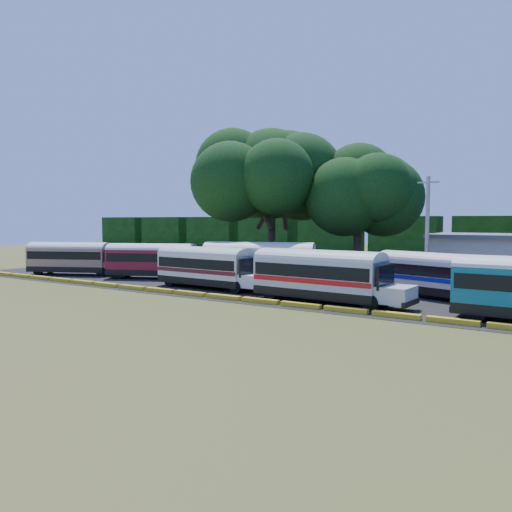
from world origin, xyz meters
The scene contains 13 objects.
ground centered at (0.00, 0.00, 0.00)m, with size 160.00×160.00×0.00m, color #3D4C19.
asphalt_strip centered at (1.00, 12.00, 0.01)m, with size 64.00×24.00×0.02m, color black.
curb centered at (0.00, 1.00, 0.15)m, with size 53.70×0.45×0.30m.
treeline_backdrop centered at (0.00, 48.00, 3.00)m, with size 130.00×4.00×6.00m.
bus_beige centered at (-20.19, 4.99, 1.86)m, with size 10.03×6.13×3.25m.
bus_red centered at (-11.09, 7.13, 1.88)m, with size 10.12×6.26×3.28m.
bus_cream_west centered at (-2.87, 4.66, 1.87)m, with size 10.19×2.96×3.32m.
bus_cream_east centered at (-0.01, 8.32, 2.06)m, with size 11.33×6.38×3.64m.
bus_white_red centered at (7.77, 3.31, 1.98)m, with size 10.80×3.23×3.51m.
bus_white_blue centered at (13.59, 9.40, 1.80)m, with size 9.95×5.32×3.19m.
tree_west centered at (-4.27, 16.78, 10.02)m, with size 12.26×12.26×14.54m.
tree_center centered at (3.99, 19.13, 9.13)m, with size 9.68×9.68×12.73m.
utility_pole centered at (12.08, 12.85, 4.49)m, with size 1.60×0.30×8.75m.
Camera 1 is at (21.94, -26.29, 5.46)m, focal length 35.00 mm.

